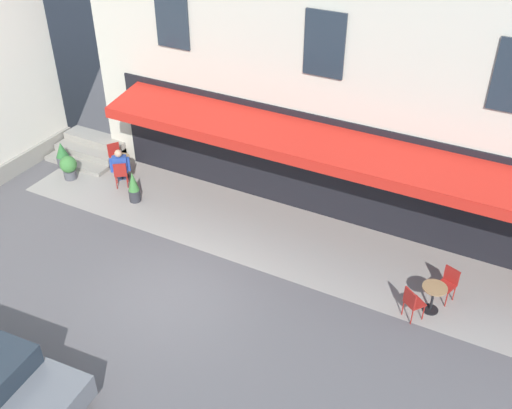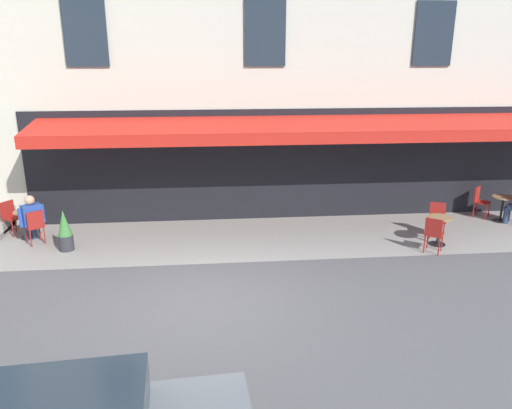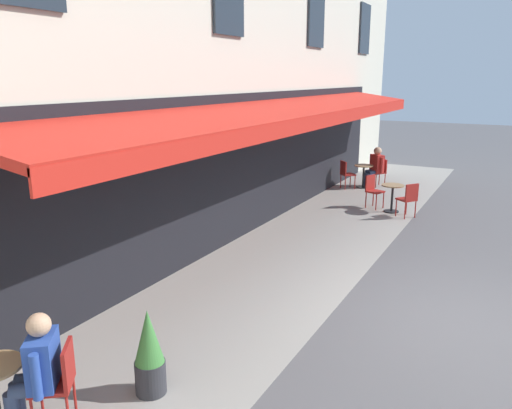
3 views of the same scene
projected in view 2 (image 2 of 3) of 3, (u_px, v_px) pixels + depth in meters
ground_plane at (208, 301)px, 9.57m from camera, size 70.00×70.00×0.00m
sidewalk_cafe_terrace at (329, 235)px, 13.09m from camera, size 20.50×3.20×0.01m
cafe_table_near_entrance at (439, 227)px, 12.26m from camera, size 0.60×0.60×0.75m
cafe_chair_red_corner_left at (434, 232)px, 11.73m from camera, size 0.56×0.56×0.91m
cafe_chair_red_facing_street at (437, 217)px, 12.83m from camera, size 0.51×0.51×0.91m
cafe_table_mid_terrace at (502, 205)px, 13.99m from camera, size 0.60×0.60×0.75m
cafe_chair_red_under_awning at (480, 199)px, 14.37m from camera, size 0.57×0.57×0.91m
cafe_table_streetside at (27, 220)px, 12.72m from camera, size 0.60×0.60×0.75m
cafe_chair_red_by_window at (35, 224)px, 12.26m from camera, size 0.56×0.56×0.91m
cafe_chair_red_kerbside at (10, 215)px, 12.98m from camera, size 0.55×0.55×0.91m
seated_patron_in_blue at (31, 217)px, 12.37m from camera, size 0.60×0.62×1.28m
potted_plant_by_steps at (65, 231)px, 11.91m from camera, size 0.36×0.36×1.04m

